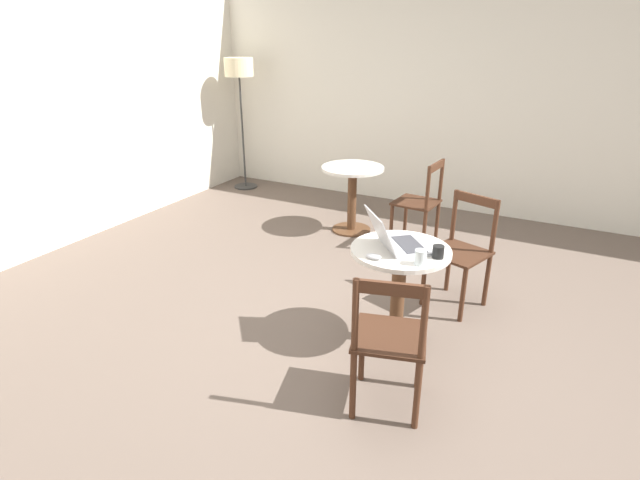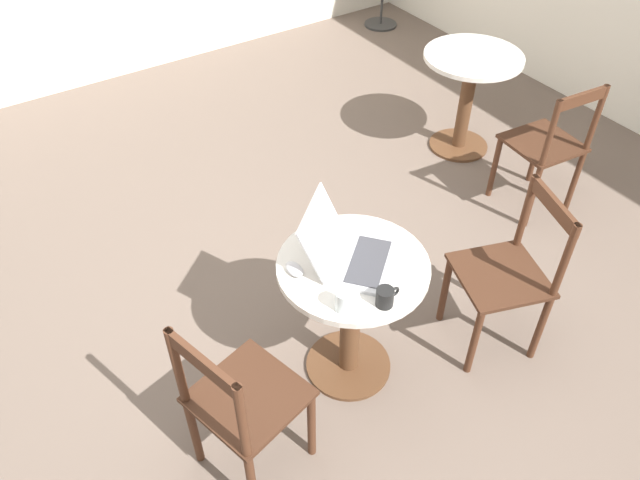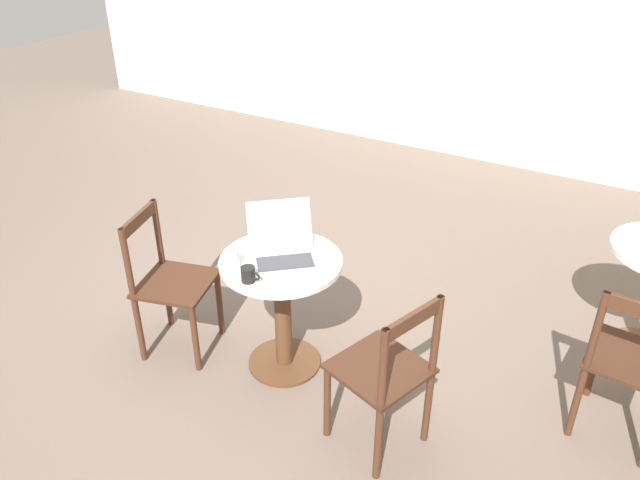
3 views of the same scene
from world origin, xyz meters
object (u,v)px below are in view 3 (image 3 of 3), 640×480
object	(u,v)px
laptop	(283,249)
mug	(249,274)
cafe_table_near	(282,293)
chair_near_right	(386,374)
chair_mid_front	(631,366)
mouse	(255,238)
chair_near_left	(170,283)
drinking_glass	(233,259)

from	to	relation	value
laptop	mug	size ratio (longest dim) A/B	4.69
cafe_table_near	laptop	xyz separation A→B (m)	(-0.00, 0.02, 0.26)
chair_near_right	chair_mid_front	distance (m)	1.16
mug	mouse	bearing A→B (deg)	120.41
chair_near_left	mug	world-z (taller)	chair_near_left
chair_near_left	mouse	size ratio (longest dim) A/B	8.69
chair_near_left	mouse	xyz separation A→B (m)	(0.42, 0.27, 0.28)
chair_near_left	mouse	distance (m)	0.57
mug	cafe_table_near	bearing A→B (deg)	83.81
cafe_table_near	chair_near_left	bearing A→B (deg)	-164.90
cafe_table_near	chair_near_right	distance (m)	0.77
cafe_table_near	chair_mid_front	world-z (taller)	chair_mid_front
laptop	mouse	bearing A→B (deg)	162.41
cafe_table_near	chair_mid_front	xyz separation A→B (m)	(1.71, 0.38, -0.05)
cafe_table_near	drinking_glass	distance (m)	0.36
cafe_table_near	mug	distance (m)	0.35
cafe_table_near	laptop	world-z (taller)	laptop
cafe_table_near	chair_mid_front	bearing A→B (deg)	12.51
laptop	mouse	size ratio (longest dim) A/B	5.01
chair_near_left	drinking_glass	world-z (taller)	chair_near_left
chair_near_left	mouse	bearing A→B (deg)	32.92
mug	chair_mid_front	bearing A→B (deg)	19.86
chair_near_right	drinking_glass	distance (m)	0.96
chair_mid_front	laptop	world-z (taller)	laptop
chair_near_right	chair_near_left	distance (m)	1.38
chair_mid_front	mug	xyz separation A→B (m)	(-1.74, -0.63, 0.30)
chair_mid_front	drinking_glass	world-z (taller)	chair_mid_front
cafe_table_near	mouse	distance (m)	0.34
mug	drinking_glass	size ratio (longest dim) A/B	1.15
chair_near_left	chair_mid_front	size ratio (longest dim) A/B	1.00
mug	drinking_glass	bearing A→B (deg)	155.18
chair_near_right	chair_near_left	xyz separation A→B (m)	(-1.38, 0.07, 0.00)
cafe_table_near	laptop	bearing A→B (deg)	92.86
chair_near_right	drinking_glass	xyz separation A→B (m)	(-0.90, 0.07, 0.31)
mouse	laptop	bearing A→B (deg)	-17.59
chair_near_left	laptop	world-z (taller)	laptop
cafe_table_near	mug	xyz separation A→B (m)	(-0.03, -0.25, 0.25)
chair_near_left	laptop	bearing A→B (deg)	17.13
chair_near_left	drinking_glass	xyz separation A→B (m)	(0.47, -0.00, 0.31)
cafe_table_near	drinking_glass	bearing A→B (deg)	-134.20
chair_near_right	mug	bearing A→B (deg)	-179.94
chair_mid_front	drinking_glass	bearing A→B (deg)	-163.48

